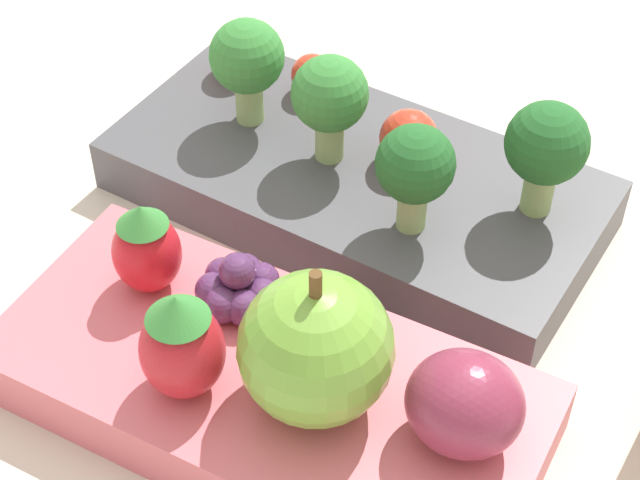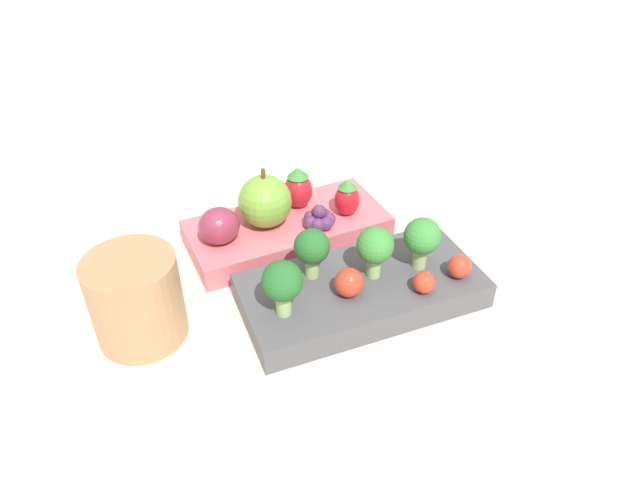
{
  "view_description": "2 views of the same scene",
  "coord_description": "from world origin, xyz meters",
  "px_view_note": "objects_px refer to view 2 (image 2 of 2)",
  "views": [
    {
      "loc": [
        0.11,
        -0.28,
        0.34
      ],
      "look_at": [
        -0.0,
        0.0,
        0.04
      ],
      "focal_mm": 60.0,
      "sensor_mm": 36.0,
      "label": 1
    },
    {
      "loc": [
        0.23,
        0.39,
        0.37
      ],
      "look_at": [
        -0.0,
        0.0,
        0.04
      ],
      "focal_mm": 32.0,
      "sensor_mm": 36.0,
      "label": 2
    }
  ],
  "objects_px": {
    "cherry_tomato_0": "(459,266)",
    "broccoli_floret_3": "(422,238)",
    "bento_box_savoury": "(361,290)",
    "strawberry_0": "(298,188)",
    "cherry_tomato_1": "(349,283)",
    "cherry_tomato_2": "(424,282)",
    "drinking_cup": "(138,302)",
    "broccoli_floret_2": "(375,247)",
    "plum": "(219,226)",
    "broccoli_floret_1": "(312,248)",
    "apple": "(265,201)",
    "broccoli_floret_0": "(282,283)",
    "grape_cluster": "(319,219)",
    "strawberry_1": "(347,198)",
    "bento_box_fruit": "(284,231)"
  },
  "relations": [
    {
      "from": "cherry_tomato_0",
      "to": "strawberry_1",
      "type": "xyz_separation_m",
      "value": [
        0.03,
        -0.14,
        0.01
      ]
    },
    {
      "from": "bento_box_savoury",
      "to": "strawberry_0",
      "type": "relative_size",
      "value": 4.96
    },
    {
      "from": "strawberry_0",
      "to": "broccoli_floret_0",
      "type": "bearing_deg",
      "value": 56.42
    },
    {
      "from": "broccoli_floret_0",
      "to": "cherry_tomato_1",
      "type": "xyz_separation_m",
      "value": [
        -0.06,
        0.01,
        -0.02
      ]
    },
    {
      "from": "plum",
      "to": "cherry_tomato_2",
      "type": "bearing_deg",
      "value": 127.21
    },
    {
      "from": "bento_box_fruit",
      "to": "broccoli_floret_2",
      "type": "relative_size",
      "value": 4.19
    },
    {
      "from": "bento_box_fruit",
      "to": "cherry_tomato_0",
      "type": "xyz_separation_m",
      "value": [
        -0.1,
        0.16,
        0.02
      ]
    },
    {
      "from": "broccoli_floret_1",
      "to": "strawberry_1",
      "type": "distance_m",
      "value": 0.11
    },
    {
      "from": "cherry_tomato_1",
      "to": "cherry_tomato_2",
      "type": "height_order",
      "value": "cherry_tomato_1"
    },
    {
      "from": "cherry_tomato_0",
      "to": "broccoli_floret_1",
      "type": "bearing_deg",
      "value": -31.29
    },
    {
      "from": "strawberry_0",
      "to": "drinking_cup",
      "type": "distance_m",
      "value": 0.22
    },
    {
      "from": "drinking_cup",
      "to": "broccoli_floret_1",
      "type": "bearing_deg",
      "value": 168.65
    },
    {
      "from": "cherry_tomato_1",
      "to": "cherry_tomato_2",
      "type": "relative_size",
      "value": 1.29
    },
    {
      "from": "broccoli_floret_1",
      "to": "apple",
      "type": "xyz_separation_m",
      "value": [
        -0.0,
        -0.1,
        -0.0
      ]
    },
    {
      "from": "cherry_tomato_2",
      "to": "apple",
      "type": "height_order",
      "value": "apple"
    },
    {
      "from": "broccoli_floret_3",
      "to": "broccoli_floret_1",
      "type": "bearing_deg",
      "value": -23.21
    },
    {
      "from": "broccoli_floret_3",
      "to": "cherry_tomato_2",
      "type": "relative_size",
      "value": 2.55
    },
    {
      "from": "broccoli_floret_2",
      "to": "grape_cluster",
      "type": "bearing_deg",
      "value": -89.53
    },
    {
      "from": "broccoli_floret_1",
      "to": "plum",
      "type": "bearing_deg",
      "value": -61.76
    },
    {
      "from": "broccoli_floret_0",
      "to": "drinking_cup",
      "type": "distance_m",
      "value": 0.12
    },
    {
      "from": "broccoli_floret_2",
      "to": "strawberry_0",
      "type": "xyz_separation_m",
      "value": [
        0.0,
        -0.14,
        -0.01
      ]
    },
    {
      "from": "broccoli_floret_1",
      "to": "grape_cluster",
      "type": "xyz_separation_m",
      "value": [
        -0.05,
        -0.07,
        -0.02
      ]
    },
    {
      "from": "cherry_tomato_0",
      "to": "broccoli_floret_3",
      "type": "bearing_deg",
      "value": -53.79
    },
    {
      "from": "broccoli_floret_3",
      "to": "plum",
      "type": "height_order",
      "value": "broccoli_floret_3"
    },
    {
      "from": "broccoli_floret_0",
      "to": "broccoli_floret_3",
      "type": "relative_size",
      "value": 1.02
    },
    {
      "from": "strawberry_1",
      "to": "plum",
      "type": "height_order",
      "value": "strawberry_1"
    },
    {
      "from": "cherry_tomato_2",
      "to": "plum",
      "type": "distance_m",
      "value": 0.21
    },
    {
      "from": "broccoli_floret_3",
      "to": "grape_cluster",
      "type": "height_order",
      "value": "broccoli_floret_3"
    },
    {
      "from": "grape_cluster",
      "to": "drinking_cup",
      "type": "relative_size",
      "value": 0.42
    },
    {
      "from": "cherry_tomato_0",
      "to": "plum",
      "type": "relative_size",
      "value": 0.54
    },
    {
      "from": "cherry_tomato_0",
      "to": "apple",
      "type": "bearing_deg",
      "value": -56.13
    },
    {
      "from": "cherry_tomato_2",
      "to": "grape_cluster",
      "type": "relative_size",
      "value": 0.6
    },
    {
      "from": "bento_box_fruit",
      "to": "grape_cluster",
      "type": "relative_size",
      "value": 6.41
    },
    {
      "from": "cherry_tomato_0",
      "to": "cherry_tomato_2",
      "type": "height_order",
      "value": "cherry_tomato_0"
    },
    {
      "from": "cherry_tomato_2",
      "to": "grape_cluster",
      "type": "distance_m",
      "value": 0.14
    },
    {
      "from": "broccoli_floret_3",
      "to": "cherry_tomato_0",
      "type": "bearing_deg",
      "value": 126.21
    },
    {
      "from": "broccoli_floret_0",
      "to": "strawberry_0",
      "type": "distance_m",
      "value": 0.17
    },
    {
      "from": "cherry_tomato_2",
      "to": "strawberry_0",
      "type": "distance_m",
      "value": 0.18
    },
    {
      "from": "broccoli_floret_2",
      "to": "broccoli_floret_3",
      "type": "bearing_deg",
      "value": 165.92
    },
    {
      "from": "strawberry_0",
      "to": "grape_cluster",
      "type": "bearing_deg",
      "value": 89.81
    },
    {
      "from": "broccoli_floret_3",
      "to": "plum",
      "type": "bearing_deg",
      "value": -43.05
    },
    {
      "from": "bento_box_savoury",
      "to": "bento_box_fruit",
      "type": "bearing_deg",
      "value": -82.63
    },
    {
      "from": "bento_box_savoury",
      "to": "strawberry_0",
      "type": "distance_m",
      "value": 0.15
    },
    {
      "from": "bento_box_savoury",
      "to": "broccoli_floret_1",
      "type": "relative_size",
      "value": 4.69
    },
    {
      "from": "bento_box_savoury",
      "to": "plum",
      "type": "bearing_deg",
      "value": -54.94
    },
    {
      "from": "broccoli_floret_1",
      "to": "strawberry_0",
      "type": "xyz_separation_m",
      "value": [
        -0.05,
        -0.11,
        -0.01
      ]
    },
    {
      "from": "cherry_tomato_0",
      "to": "plum",
      "type": "distance_m",
      "value": 0.24
    },
    {
      "from": "broccoli_floret_3",
      "to": "plum",
      "type": "relative_size",
      "value": 1.26
    },
    {
      "from": "cherry_tomato_0",
      "to": "drinking_cup",
      "type": "bearing_deg",
      "value": -20.64
    },
    {
      "from": "cherry_tomato_1",
      "to": "broccoli_floret_2",
      "type": "bearing_deg",
      "value": -163.57
    }
  ]
}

